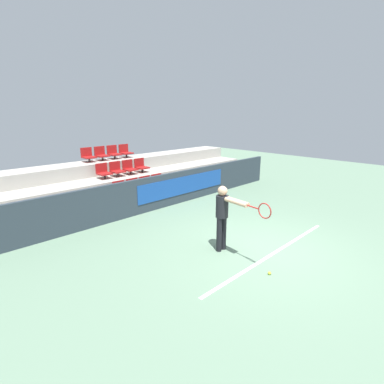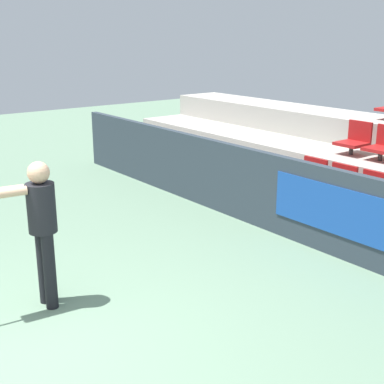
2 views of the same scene
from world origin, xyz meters
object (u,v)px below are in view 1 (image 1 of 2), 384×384
at_px(stadium_chair_4, 103,172).
at_px(stadium_chair_8, 88,156).
at_px(stadium_chair_2, 147,184).
at_px(tennis_ball, 270,273).
at_px(stadium_chair_6, 129,168).
at_px(stadium_chair_9, 101,154).
at_px(stadium_chair_3, 159,182).
at_px(stadium_chair_1, 134,187).
at_px(stadium_chair_7, 141,166).
at_px(stadium_chair_0, 121,190).
at_px(stadium_chair_10, 114,153).
at_px(stadium_chair_11, 125,151).
at_px(stadium_chair_5, 117,170).
at_px(tennis_player, 224,212).

distance_m(stadium_chair_4, stadium_chair_8, 1.16).
relative_size(stadium_chair_2, stadium_chair_8, 1.00).
bearing_deg(tennis_ball, stadium_chair_6, 80.28).
bearing_deg(stadium_chair_4, stadium_chair_2, -44.88).
xyz_separation_m(stadium_chair_6, stadium_chair_9, (-0.53, 1.06, 0.46)).
height_order(stadium_chair_2, stadium_chair_6, stadium_chair_6).
xyz_separation_m(stadium_chair_3, stadium_chair_9, (-1.06, 2.12, 0.92)).
bearing_deg(stadium_chair_1, stadium_chair_7, 44.88).
xyz_separation_m(stadium_chair_1, stadium_chair_2, (0.53, 0.00, 0.00)).
bearing_deg(stadium_chair_0, stadium_chair_9, 75.91).
xyz_separation_m(stadium_chair_4, stadium_chair_10, (1.06, 1.06, 0.46)).
bearing_deg(stadium_chair_11, stadium_chair_0, -126.99).
bearing_deg(stadium_chair_11, stadium_chair_5, -135.12).
bearing_deg(stadium_chair_5, stadium_chair_10, 63.34).
bearing_deg(stadium_chair_10, stadium_chair_0, -116.66).
height_order(stadium_chair_4, stadium_chair_9, stadium_chair_9).
relative_size(stadium_chair_11, tennis_player, 0.33).
xyz_separation_m(stadium_chair_1, stadium_chair_6, (0.53, 1.06, 0.46)).
bearing_deg(stadium_chair_8, stadium_chair_0, -90.00).
bearing_deg(stadium_chair_6, tennis_player, -100.49).
distance_m(stadium_chair_0, stadium_chair_2, 1.06).
bearing_deg(stadium_chair_7, tennis_ball, -104.06).
xyz_separation_m(stadium_chair_0, stadium_chair_8, (0.00, 2.12, 0.92)).
xyz_separation_m(stadium_chair_0, stadium_chair_1, (0.53, 0.00, 0.00)).
bearing_deg(stadium_chair_9, stadium_chair_6, -63.34).
relative_size(stadium_chair_11, tennis_ball, 7.94).
distance_m(stadium_chair_0, stadium_chair_11, 2.81).
xyz_separation_m(stadium_chair_0, stadium_chair_4, (0.00, 1.06, 0.46)).
bearing_deg(stadium_chair_9, stadium_chair_3, -63.34).
distance_m(stadium_chair_10, tennis_ball, 8.03).
bearing_deg(stadium_chair_6, stadium_chair_7, 0.00).
relative_size(stadium_chair_7, tennis_player, 0.33).
bearing_deg(stadium_chair_6, stadium_chair_9, 116.66).
distance_m(stadium_chair_2, stadium_chair_8, 2.54).
xyz_separation_m(stadium_chair_9, stadium_chair_10, (0.53, 0.00, 0.00)).
distance_m(stadium_chair_2, stadium_chair_4, 1.57).
xyz_separation_m(stadium_chair_7, tennis_player, (-1.53, -5.39, -0.19)).
bearing_deg(stadium_chair_1, tennis_ball, -96.25).
bearing_deg(stadium_chair_0, stadium_chair_5, 63.34).
height_order(stadium_chair_1, stadium_chair_11, stadium_chair_11).
height_order(stadium_chair_5, tennis_ball, stadium_chair_5).
xyz_separation_m(stadium_chair_1, stadium_chair_5, (0.00, 1.06, 0.46)).
relative_size(stadium_chair_4, stadium_chair_9, 1.00).
relative_size(stadium_chair_1, stadium_chair_4, 1.00).
height_order(stadium_chair_4, stadium_chair_6, same).
height_order(stadium_chair_5, stadium_chair_8, stadium_chair_8).
relative_size(stadium_chair_4, stadium_chair_5, 1.00).
relative_size(stadium_chair_10, stadium_chair_11, 1.00).
bearing_deg(stadium_chair_0, tennis_player, -89.10).
xyz_separation_m(stadium_chair_1, stadium_chair_4, (-0.53, 1.06, 0.46)).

